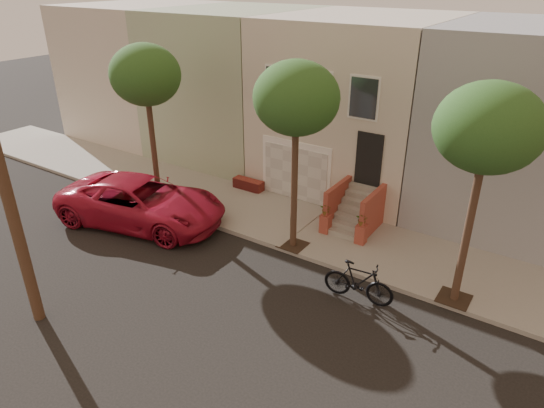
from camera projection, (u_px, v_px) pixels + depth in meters
The scene contains 9 objects.
ground at pixel (197, 295), 14.40m from camera, with size 90.00×90.00×0.00m, color black.
sidewalk at pixel (290, 223), 18.37m from camera, with size 40.00×3.70×0.15m, color gray.
house_row at pixel (361, 99), 21.18m from camera, with size 33.10×11.70×7.00m.
tree_left at pixel (145, 76), 17.75m from camera, with size 2.70×2.57×6.30m.
tree_mid at pixel (296, 100), 14.52m from camera, with size 2.70×2.57×6.30m.
tree_right at pixel (488, 130), 11.78m from camera, with size 2.70×2.57×6.30m.
utility_pole at pixel (492, 303), 5.75m from camera, with size 23.60×1.22×10.00m.
pickup_truck at pixel (142, 202), 18.17m from camera, with size 2.96×6.41×1.78m, color #A7152E.
motorcycle at pixel (359, 282), 13.95m from camera, with size 0.59×2.10×1.26m, color black.
Camera 1 is at (8.37, -8.53, 8.78)m, focal length 31.75 mm.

